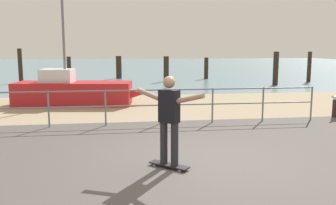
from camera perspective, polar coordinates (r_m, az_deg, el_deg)
name	(u,v)px	position (r m, az deg, el deg)	size (l,w,h in m)	color
ground_plane	(209,181)	(6.35, 6.48, -12.16)	(24.00, 10.00, 0.04)	#514C49
beach_strip	(158,106)	(14.00, -1.62, -0.52)	(24.00, 6.00, 0.04)	tan
sea_surface	(131,66)	(41.83, -5.84, 5.64)	(72.00, 50.00, 0.04)	slate
railing_fence	(133,102)	(10.46, -5.50, 0.13)	(10.97, 0.05, 1.05)	slate
sailboat	(78,92)	(14.51, -13.92, 1.62)	(5.05, 1.97, 4.43)	#B21E23
skateboard	(169,165)	(6.90, 0.18, -9.77)	(0.73, 0.68, 0.08)	black
skateboarder	(169,115)	(6.66, 0.18, -2.00)	(1.13, 1.04, 1.65)	#26262B
bollard_short	(335,109)	(12.79, 24.67, -0.92)	(0.18, 0.18, 0.57)	#332319
seagull	(336,98)	(12.73, 24.74, 0.68)	(0.45, 0.28, 0.18)	white
groyne_post_0	(20,66)	(24.30, -22.09, 5.32)	(0.26, 0.26, 2.13)	#332319
groyne_post_1	(69,70)	(23.06, -15.19, 4.90)	(0.25, 0.25, 1.64)	#332319
groyne_post_2	(119,67)	(26.01, -7.70, 5.47)	(0.39, 0.39, 1.59)	#332319
groyne_post_3	(166,69)	(23.52, -0.28, 5.26)	(0.34, 0.34, 1.63)	#332319
groyne_post_4	(206,68)	(25.57, 5.99, 5.34)	(0.29, 0.29, 1.49)	#332319
groyne_post_5	(276,69)	(22.19, 16.49, 5.11)	(0.31, 0.31, 1.96)	#332319
groyne_post_6	(309,67)	(25.05, 21.21, 5.22)	(0.25, 0.25, 1.93)	#332319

